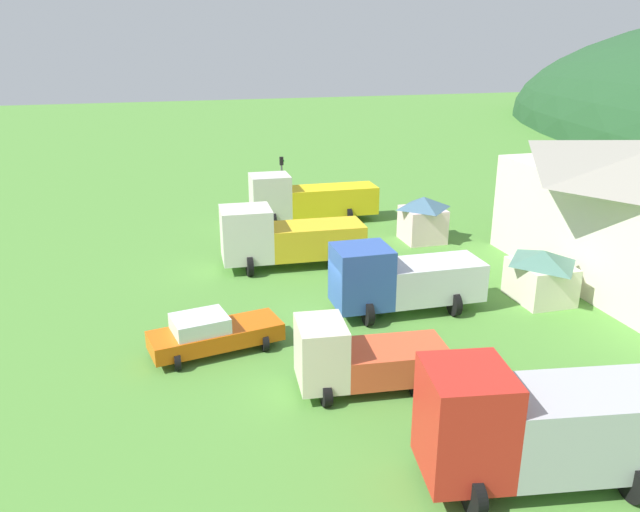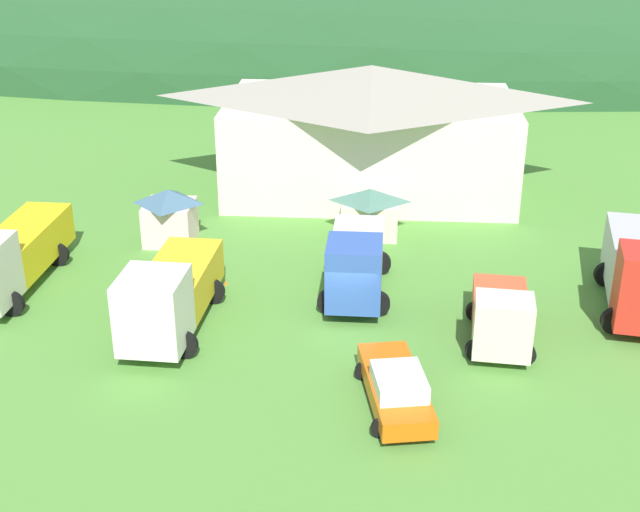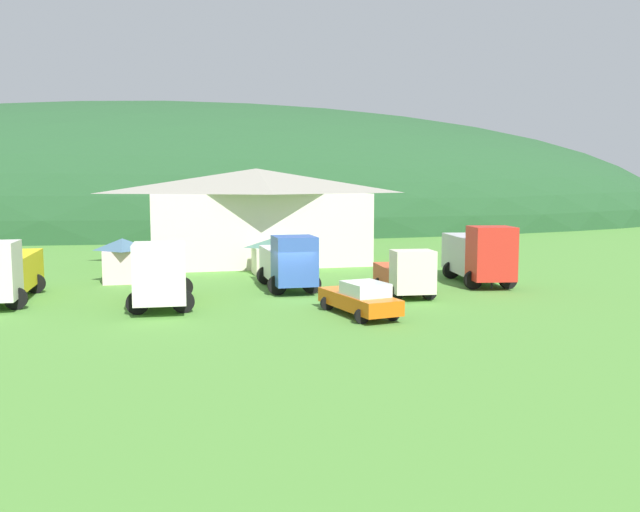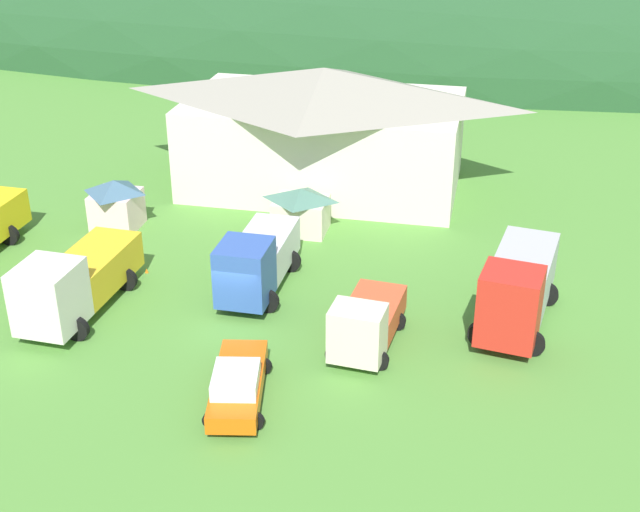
{
  "view_description": "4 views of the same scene",
  "coord_description": "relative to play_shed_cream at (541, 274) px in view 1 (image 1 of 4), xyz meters",
  "views": [
    {
      "loc": [
        25.16,
        -7.75,
        12.11
      ],
      "look_at": [
        -1.02,
        -0.59,
        2.57
      ],
      "focal_mm": 35.66,
      "sensor_mm": 36.0,
      "label": 1
    },
    {
      "loc": [
        1.25,
        -31.08,
        16.96
      ],
      "look_at": [
        -1.28,
        3.42,
        1.55
      ],
      "focal_mm": 48.07,
      "sensor_mm": 36.0,
      "label": 2
    },
    {
      "loc": [
        -7.54,
        -35.88,
        6.24
      ],
      "look_at": [
        2.22,
        2.65,
        1.94
      ],
      "focal_mm": 38.03,
      "sensor_mm": 36.0,
      "label": 3
    },
    {
      "loc": [
        10.65,
        -31.24,
        19.52
      ],
      "look_at": [
        3.51,
        2.06,
        2.52
      ],
      "focal_mm": 47.7,
      "sensor_mm": 36.0,
      "label": 4
    }
  ],
  "objects": [
    {
      "name": "play_shed_pink",
      "position": [
        -9.97,
        -1.66,
        0.15
      ],
      "size": [
        2.58,
        2.57,
        2.78
      ],
      "color": "beige",
      "rests_on": "ground"
    },
    {
      "name": "traffic_cone_near_pickup",
      "position": [
        -7.51,
        -7.34,
        -1.28
      ],
      "size": [
        0.36,
        0.36,
        0.51
      ],
      "primitive_type": "cone",
      "color": "orange",
      "rests_on": "ground"
    },
    {
      "name": "light_truck_cream",
      "position": [
        5.36,
        -10.95,
        -0.03
      ],
      "size": [
        2.95,
        5.54,
        2.67
      ],
      "rotation": [
        0.0,
        0.0,
        -1.66
      ],
      "color": "beige",
      "rests_on": "ground"
    },
    {
      "name": "heavy_rig_striped",
      "position": [
        -7.79,
        -10.87,
        0.4
      ],
      "size": [
        3.44,
        7.82,
        3.39
      ],
      "rotation": [
        0.0,
        0.0,
        -1.62
      ],
      "color": "silver",
      "rests_on": "ground"
    },
    {
      "name": "box_truck_blue",
      "position": [
        -0.46,
        -7.11,
        0.37
      ],
      "size": [
        3.12,
        6.92,
        3.28
      ],
      "rotation": [
        0.0,
        0.0,
        -1.58
      ],
      "color": "#3356AD",
      "rests_on": "ground"
    },
    {
      "name": "traffic_light_west",
      "position": [
        -17.24,
        -8.87,
        1.32
      ],
      "size": [
        0.2,
        0.32,
        4.25
      ],
      "color": "#4C4C51",
      "rests_on": "ground"
    },
    {
      "name": "play_shed_cream",
      "position": [
        0.0,
        0.0,
        0.0
      ],
      "size": [
        3.06,
        2.58,
        2.49
      ],
      "color": "beige",
      "rests_on": "ground"
    },
    {
      "name": "service_pickup_orange",
      "position": [
        1.23,
        -15.68,
        -0.46
      ],
      "size": [
        2.9,
        5.48,
        1.66
      ],
      "rotation": [
        0.0,
        0.0,
        -1.38
      ],
      "color": "#E05E0F",
      "rests_on": "ground"
    },
    {
      "name": "flatbed_truck_yellow",
      "position": [
        -15.71,
        -7.58,
        0.39
      ],
      "size": [
        3.18,
        8.51,
        3.39
      ],
      "rotation": [
        0.0,
        0.0,
        -1.6
      ],
      "color": "silver",
      "rests_on": "ground"
    },
    {
      "name": "ground_plane",
      "position": [
        -0.79,
        -9.81,
        -1.28
      ],
      "size": [
        200.0,
        200.0,
        0.0
      ],
      "primitive_type": "plane",
      "color": "#518C38"
    },
    {
      "name": "traffic_cone_mid_row",
      "position": [
        -6.34,
        -6.42,
        -1.28
      ],
      "size": [
        0.36,
        0.36,
        0.45
      ],
      "primitive_type": "cone",
      "color": "orange",
      "rests_on": "ground"
    },
    {
      "name": "traffic_light_east",
      "position": [
        11.34,
        -9.61,
        0.98
      ],
      "size": [
        0.2,
        0.32,
        3.64
      ],
      "color": "#4C4C51",
      "rests_on": "ground"
    },
    {
      "name": "crane_truck_red",
      "position": [
        11.48,
        -7.65,
        0.59
      ],
      "size": [
        3.9,
        7.73,
        3.7
      ],
      "rotation": [
        0.0,
        0.0,
        -1.72
      ],
      "color": "red",
      "rests_on": "ground"
    }
  ]
}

